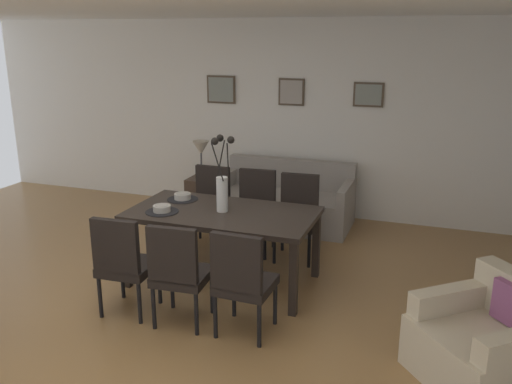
% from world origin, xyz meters
% --- Properties ---
extents(ground_plane, '(9.00, 9.00, 0.00)m').
position_xyz_m(ground_plane, '(0.00, 0.00, 0.00)').
color(ground_plane, olive).
extents(back_wall_panel, '(9.00, 0.10, 2.60)m').
position_xyz_m(back_wall_panel, '(0.00, 3.25, 1.30)').
color(back_wall_panel, silver).
rests_on(back_wall_panel, ground).
extents(ceiling_panel, '(9.00, 7.20, 0.08)m').
position_xyz_m(ceiling_panel, '(0.00, 0.40, 2.64)').
color(ceiling_panel, white).
extents(dining_table, '(1.80, 0.96, 0.74)m').
position_xyz_m(dining_table, '(0.22, 0.82, 0.67)').
color(dining_table, black).
rests_on(dining_table, ground).
extents(dining_chair_near_left, '(0.46, 0.46, 0.92)m').
position_xyz_m(dining_chair_near_left, '(-0.32, -0.08, 0.51)').
color(dining_chair_near_left, black).
rests_on(dining_chair_near_left, ground).
extents(dining_chair_near_right, '(0.45, 0.45, 0.92)m').
position_xyz_m(dining_chair_near_right, '(-0.33, 1.70, 0.51)').
color(dining_chair_near_right, black).
rests_on(dining_chair_near_right, ground).
extents(dining_chair_far_left, '(0.47, 0.47, 0.92)m').
position_xyz_m(dining_chair_far_left, '(0.21, -0.09, 0.51)').
color(dining_chair_far_left, black).
rests_on(dining_chair_far_left, ground).
extents(dining_chair_far_right, '(0.47, 0.47, 0.92)m').
position_xyz_m(dining_chair_far_right, '(0.23, 1.72, 0.51)').
color(dining_chair_far_right, black).
rests_on(dining_chair_far_right, ground).
extents(dining_chair_mid_left, '(0.45, 0.45, 0.92)m').
position_xyz_m(dining_chair_mid_left, '(0.76, -0.07, 0.51)').
color(dining_chair_mid_left, black).
rests_on(dining_chair_mid_left, ground).
extents(dining_chair_mid_right, '(0.47, 0.47, 0.92)m').
position_xyz_m(dining_chair_mid_right, '(0.74, 1.69, 0.51)').
color(dining_chair_mid_right, black).
rests_on(dining_chair_mid_right, ground).
extents(centerpiece_vase, '(0.21, 0.23, 0.73)m').
position_xyz_m(centerpiece_vase, '(0.22, 0.82, 1.02)').
color(centerpiece_vase, silver).
rests_on(centerpiece_vase, dining_table).
extents(placemat_near_left, '(0.32, 0.32, 0.01)m').
position_xyz_m(placemat_near_left, '(-0.32, 0.60, 0.74)').
color(placemat_near_left, black).
rests_on(placemat_near_left, dining_table).
extents(bowl_near_left, '(0.17, 0.17, 0.07)m').
position_xyz_m(bowl_near_left, '(-0.32, 0.60, 0.78)').
color(bowl_near_left, '#B2ADA3').
rests_on(bowl_near_left, dining_table).
extents(placemat_near_right, '(0.32, 0.32, 0.01)m').
position_xyz_m(placemat_near_right, '(-0.32, 1.03, 0.74)').
color(placemat_near_right, black).
rests_on(placemat_near_right, dining_table).
extents(bowl_near_right, '(0.17, 0.17, 0.07)m').
position_xyz_m(bowl_near_right, '(-0.32, 1.03, 0.78)').
color(bowl_near_right, '#B2ADA3').
rests_on(bowl_near_right, dining_table).
extents(sofa, '(1.72, 0.84, 0.80)m').
position_xyz_m(sofa, '(0.30, 2.70, 0.28)').
color(sofa, gray).
rests_on(sofa, ground).
extents(side_table, '(0.36, 0.36, 0.52)m').
position_xyz_m(side_table, '(-0.86, 2.64, 0.26)').
color(side_table, '#3D2D23').
rests_on(side_table, ground).
extents(table_lamp, '(0.22, 0.22, 0.51)m').
position_xyz_m(table_lamp, '(-0.86, 2.64, 0.89)').
color(table_lamp, '#4C4C51').
rests_on(table_lamp, side_table).
extents(armchair, '(1.13, 1.13, 0.75)m').
position_xyz_m(armchair, '(2.60, -0.04, 0.29)').
color(armchair, beige).
rests_on(armchair, ground).
extents(framed_picture_left, '(0.41, 0.03, 0.38)m').
position_xyz_m(framed_picture_left, '(-0.79, 3.18, 1.66)').
color(framed_picture_left, '#473828').
extents(framed_picture_center, '(0.35, 0.03, 0.35)m').
position_xyz_m(framed_picture_center, '(0.22, 3.18, 1.66)').
color(framed_picture_center, '#473828').
extents(framed_picture_right, '(0.38, 0.03, 0.31)m').
position_xyz_m(framed_picture_right, '(1.23, 3.18, 1.66)').
color(framed_picture_right, '#473828').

